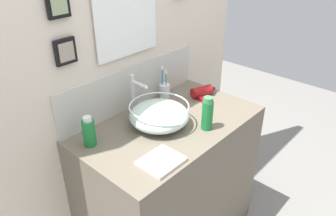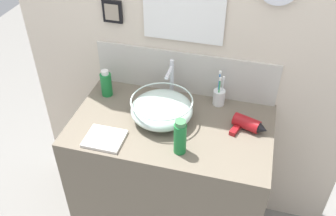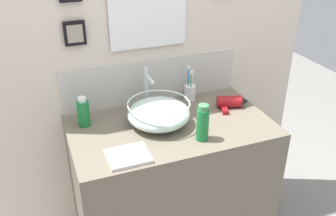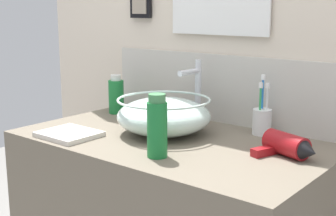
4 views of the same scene
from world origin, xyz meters
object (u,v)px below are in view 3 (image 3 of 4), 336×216
soap_dispenser (83,113)px  lotion_bottle (203,123)px  toothbrush_cup (190,92)px  hand_towel (128,156)px  glass_bowl_sink (159,113)px  hair_drier (232,102)px  faucet (147,86)px

soap_dispenser → lotion_bottle: bearing=-33.6°
toothbrush_cup → hand_towel: bearing=-138.6°
glass_bowl_sink → soap_dispenser: (-0.36, 0.13, 0.01)m
hair_drier → hand_towel: 0.71m
faucet → soap_dispenser: (-0.36, -0.06, -0.06)m
lotion_bottle → hand_towel: 0.38m
faucet → glass_bowl_sink: bearing=-90.0°
faucet → hand_towel: (-0.23, -0.41, -0.13)m
toothbrush_cup → hair_drier: bearing=-44.1°
hair_drier → glass_bowl_sink: bearing=-175.7°
faucet → soap_dispenser: bearing=-170.8°
lotion_bottle → toothbrush_cup: bearing=74.0°
hair_drier → toothbrush_cup: bearing=135.9°
glass_bowl_sink → faucet: size_ratio=1.35×
faucet → hair_drier: faucet is taller
toothbrush_cup → hand_towel: (-0.49, -0.43, -0.04)m
faucet → hand_towel: size_ratio=1.27×
lotion_bottle → hand_towel: bearing=-177.0°
glass_bowl_sink → soap_dispenser: bearing=160.3°
hair_drier → hand_towel: bearing=-158.7°
lotion_bottle → faucet: bearing=110.4°
glass_bowl_sink → hair_drier: (0.44, 0.03, -0.03)m
glass_bowl_sink → soap_dispenser: size_ratio=2.02×
hair_drier → lotion_bottle: (-0.29, -0.24, 0.06)m
lotion_bottle → hand_towel: lotion_bottle is taller
hair_drier → hand_towel: size_ratio=1.01×
hair_drier → lotion_bottle: size_ratio=1.02×
glass_bowl_sink → hair_drier: 0.44m
hand_towel → toothbrush_cup: bearing=41.4°
faucet → lotion_bottle: 0.42m
soap_dispenser → faucet: bearing=9.2°
glass_bowl_sink → hair_drier: bearing=4.3°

